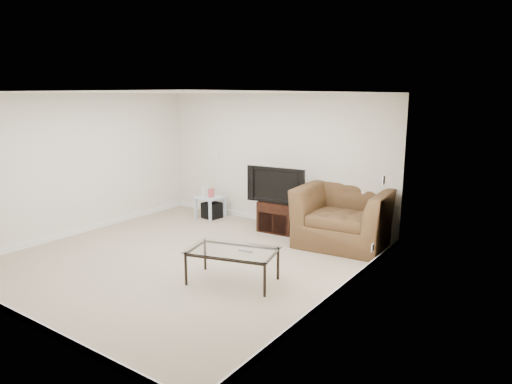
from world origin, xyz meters
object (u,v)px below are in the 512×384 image
Objects in this scene: television at (278,184)px; subwoofer at (212,210)px; side_table at (210,207)px; recliner at (345,206)px; coffee_table at (233,266)px; tv_stand at (279,216)px.

television reaches higher than subwoofer.
side_table is 2.97m from recliner.
tv_stand is at bearing 107.53° from coffee_table.
coffee_table is at bearing -108.97° from recliner.
tv_stand is 1.34m from recliner.
recliner is at bearing 76.71° from coffee_table.
recliner is 2.44m from coffee_table.
side_table is (-1.65, 0.03, -0.66)m from television.
side_table is at bearing 176.24° from tv_stand.
television is 2.26× the size of side_table.
subwoofer is (0.03, 0.02, -0.06)m from side_table.
subwoofer is at bearing 173.45° from television.
coffee_table reaches higher than subwoofer.
recliner is at bearing -3.76° from tv_stand.
tv_stand is at bearing 174.32° from recliner.
tv_stand is 1.62m from subwoofer.
coffee_table is (2.35, -2.35, 0.07)m from subwoofer.
subwoofer is (-1.62, 0.02, -0.12)m from tv_stand.
side_table reaches higher than subwoofer.
television is 0.70× the size of recliner.
television is 2.51m from coffee_table.
coffee_table is at bearing -44.98° from subwoofer.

